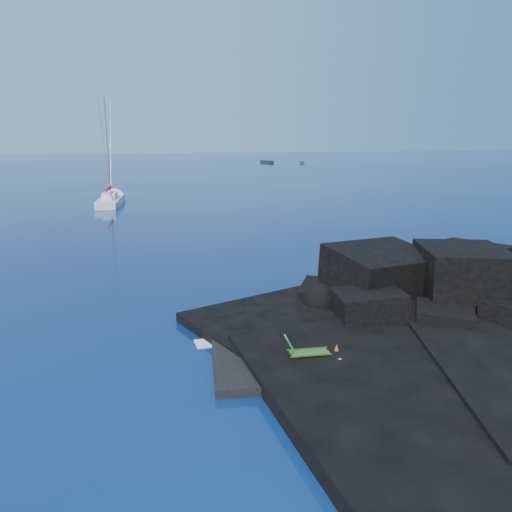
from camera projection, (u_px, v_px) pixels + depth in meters
The scene contains 11 objects.
ground at pixel (209, 373), 19.24m from camera, with size 400.00×400.00×0.00m, color #030431.
headland at pixel (461, 318), 24.82m from camera, with size 24.00×24.00×3.60m, color black, non-canonical shape.
beach at pixel (316, 356), 20.67m from camera, with size 8.50×6.00×0.70m, color black.
surf_foam at pixel (295, 317), 25.03m from camera, with size 10.00×8.00×0.06m, color white, non-canonical shape.
sailboat at pixel (111, 205), 63.19m from camera, with size 2.63×12.54×13.15m, color silver, non-canonical shape.
deck_chair at pixel (309, 347), 19.33m from camera, with size 1.70×0.74×1.17m, color #1C802B, non-canonical shape.
towel at pixel (327, 366), 19.01m from camera, with size 1.83×0.87×0.05m, color beige.
sunbather at pixel (327, 362), 18.97m from camera, with size 1.74×0.48×0.26m, color tan, non-canonical shape.
marker_cone at pixel (336, 351), 19.73m from camera, with size 0.36×0.36×0.54m, color #FF530D.
distant_boat_a at pixel (267, 163), 147.65m from camera, with size 1.52×4.90×0.65m, color black.
distant_boat_b at pixel (302, 163), 144.37m from camera, with size 1.31×4.21×0.56m, color #26272C.
Camera 1 is at (-2.05, -17.54, 9.06)m, focal length 35.00 mm.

